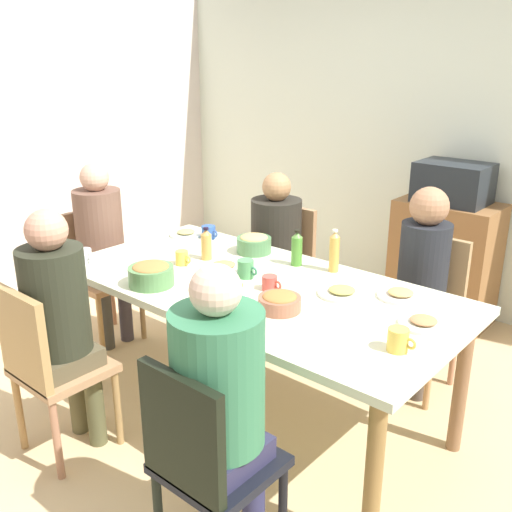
{
  "coord_description": "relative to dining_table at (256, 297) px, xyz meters",
  "views": [
    {
      "loc": [
        1.79,
        -2.08,
        1.89
      ],
      "look_at": [
        0.0,
        0.0,
        0.93
      ],
      "focal_mm": 40.59,
      "sensor_mm": 36.0,
      "label": 1
    }
  ],
  "objects": [
    {
      "name": "bowl_1",
      "position": [
        -0.39,
        -0.36,
        0.13
      ],
      "size": [
        0.23,
        0.23,
        0.12
      ],
      "color": "#50804A",
      "rests_on": "dining_table"
    },
    {
      "name": "plate_0",
      "position": [
        -0.04,
        -0.15,
        0.09
      ],
      "size": [
        0.23,
        0.23,
        0.04
      ],
      "color": "silver",
      "rests_on": "dining_table"
    },
    {
      "name": "ground_plane",
      "position": [
        0.0,
        0.0,
        -0.7
      ],
      "size": [
        6.0,
        6.0,
        0.0
      ],
      "primitive_type": "plane",
      "color": "#CEB281"
    },
    {
      "name": "cup_0",
      "position": [
        0.11,
        -0.02,
        0.11
      ],
      "size": [
        0.11,
        0.08,
        0.07
      ],
      "color": "#D04B41",
      "rests_on": "dining_table"
    },
    {
      "name": "chair_1",
      "position": [
        -1.43,
        0.0,
        -0.19
      ],
      "size": [
        0.4,
        0.4,
        0.9
      ],
      "color": "#AF7A4F",
      "rests_on": "ground_plane"
    },
    {
      "name": "dining_table",
      "position": [
        0.0,
        0.0,
        0.0
      ],
      "size": [
        2.11,
        1.04,
        0.78
      ],
      "color": "beige",
      "rests_on": "ground_plane"
    },
    {
      "name": "cup_1",
      "position": [
        -0.1,
        0.03,
        0.12
      ],
      "size": [
        0.12,
        0.09,
        0.1
      ],
      "color": "#4D9559",
      "rests_on": "dining_table"
    },
    {
      "name": "chair_2",
      "position": [
        -0.53,
        -0.9,
        -0.19
      ],
      "size": [
        0.4,
        0.4,
        0.9
      ],
      "color": "#AA7F58",
      "rests_on": "ground_plane"
    },
    {
      "name": "person_2",
      "position": [
        -0.53,
        -0.81,
        0.04
      ],
      "size": [
        0.3,
        0.3,
        1.24
      ],
      "color": "brown",
      "rests_on": "ground_plane"
    },
    {
      "name": "bowl_2",
      "position": [
        -0.33,
        0.37,
        0.13
      ],
      "size": [
        0.21,
        0.21,
        0.11
      ],
      "color": "#49794B",
      "rests_on": "dining_table"
    },
    {
      "name": "bottle_1",
      "position": [
        0.2,
        0.41,
        0.19
      ],
      "size": [
        0.05,
        0.05,
        0.24
      ],
      "color": "gold",
      "rests_on": "dining_table"
    },
    {
      "name": "plate_2",
      "position": [
        -0.27,
        0.04,
        0.09
      ],
      "size": [
        0.24,
        0.24,
        0.04
      ],
      "color": "white",
      "rests_on": "dining_table"
    },
    {
      "name": "bottle_2",
      "position": [
        -0.01,
        0.35,
        0.17
      ],
      "size": [
        0.06,
        0.06,
        0.2
      ],
      "color": "#478830",
      "rests_on": "dining_table"
    },
    {
      "name": "microwave",
      "position": [
        0.25,
        1.82,
        0.34
      ],
      "size": [
        0.48,
        0.36,
        0.28
      ],
      "primitive_type": "cube",
      "color": "#20262C",
      "rests_on": "side_cabinet"
    },
    {
      "name": "wall_back",
      "position": [
        0.0,
        2.12,
        0.6
      ],
      "size": [
        5.24,
        0.12,
        2.6
      ],
      "primitive_type": "cube",
      "color": "silver",
      "rests_on": "ground_plane"
    },
    {
      "name": "plate_3",
      "position": [
        0.87,
        0.1,
        0.09
      ],
      "size": [
        0.21,
        0.21,
        0.04
      ],
      "color": "white",
      "rests_on": "dining_table"
    },
    {
      "name": "plate_4",
      "position": [
        0.64,
        0.32,
        0.09
      ],
      "size": [
        0.23,
        0.23,
        0.04
      ],
      "color": "silver",
      "rests_on": "dining_table"
    },
    {
      "name": "person_0",
      "position": [
        0.53,
        0.81,
        0.02
      ],
      "size": [
        0.3,
        0.3,
        1.22
      ],
      "color": "#50443A",
      "rests_on": "ground_plane"
    },
    {
      "name": "bottle_0",
      "position": [
        -0.46,
        0.1,
        0.16
      ],
      "size": [
        0.06,
        0.06,
        0.19
      ],
      "color": "tan",
      "rests_on": "dining_table"
    },
    {
      "name": "bowl_0",
      "position": [
        0.29,
        -0.18,
        0.12
      ],
      "size": [
        0.2,
        0.2,
        0.09
      ],
      "color": "#A25F47",
      "rests_on": "dining_table"
    },
    {
      "name": "person_1",
      "position": [
        -1.34,
        0.0,
        0.04
      ],
      "size": [
        0.31,
        0.31,
        1.24
      ],
      "color": "#443D48",
      "rests_on": "ground_plane"
    },
    {
      "name": "cup_3",
      "position": [
        -0.95,
        -0.38,
        0.11
      ],
      "size": [
        0.12,
        0.08,
        0.07
      ],
      "color": "white",
      "rests_on": "dining_table"
    },
    {
      "name": "plate_5",
      "position": [
        -0.88,
        0.33,
        0.09
      ],
      "size": [
        0.21,
        0.21,
        0.04
      ],
      "color": "white",
      "rests_on": "dining_table"
    },
    {
      "name": "plate_1",
      "position": [
        0.41,
        0.16,
        0.09
      ],
      "size": [
        0.24,
        0.24,
        0.04
      ],
      "color": "silver",
      "rests_on": "dining_table"
    },
    {
      "name": "cup_2",
      "position": [
        0.89,
        -0.17,
        0.12
      ],
      "size": [
        0.12,
        0.08,
        0.1
      ],
      "color": "#EDC24E",
      "rests_on": "dining_table"
    },
    {
      "name": "person_4",
      "position": [
        0.53,
        -0.81,
        0.04
      ],
      "size": [
        0.34,
        0.34,
        1.24
      ],
      "color": "#31334F",
      "rests_on": "ground_plane"
    },
    {
      "name": "side_cabinet",
      "position": [
        0.25,
        1.82,
        -0.25
      ],
      "size": [
        0.7,
        0.44,
        0.9
      ],
      "primitive_type": "cube",
      "color": "#926238",
      "rests_on": "ground_plane"
    },
    {
      "name": "chair_3",
      "position": [
        -0.53,
        0.9,
        -0.19
      ],
      "size": [
        0.4,
        0.4,
        0.9
      ],
      "color": "#B6874B",
      "rests_on": "ground_plane"
    },
    {
      "name": "cup_4",
      "position": [
        -0.73,
        0.39,
        0.11
      ],
      "size": [
        0.12,
        0.09,
        0.08
      ],
      "color": "#3057A5",
      "rests_on": "dining_table"
    },
    {
      "name": "cup_5",
      "position": [
        -0.49,
        -0.05,
        0.12
      ],
      "size": [
        0.11,
        0.07,
        0.08
      ],
      "color": "#E6C447",
      "rests_on": "dining_table"
    },
    {
      "name": "chair_0",
      "position": [
        0.53,
        0.9,
        -0.19
      ],
      "size": [
        0.4,
        0.4,
        0.9
      ],
      "color": "#AC7955",
      "rests_on": "ground_plane"
    },
    {
      "name": "chair_4",
      "position": [
        0.53,
        -0.9,
        -0.19
      ],
      "size": [
        0.4,
        0.4,
        0.9
      ],
      "color": "black",
      "rests_on": "ground_plane"
    },
    {
      "name": "person_3",
      "position": [
        -0.53,
        0.81,
        0.0
      ],
      "size": [
        0.34,
        0.34,
        1.16
      ],
      "color": "#48423A",
      "rests_on": "ground_plane"
    }
  ]
}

